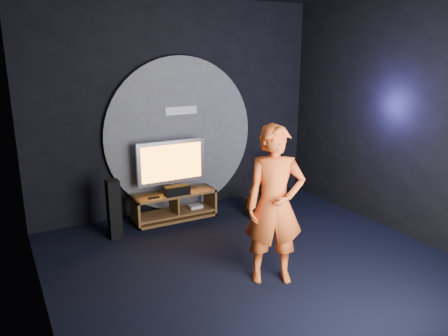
# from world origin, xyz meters

# --- Properties ---
(floor) EXTENTS (5.00, 5.00, 0.00)m
(floor) POSITION_xyz_m (0.00, 0.00, 0.00)
(floor) COLOR black
(floor) RESTS_ON ground
(back_wall) EXTENTS (5.00, 0.04, 3.50)m
(back_wall) POSITION_xyz_m (0.00, 2.50, 1.75)
(back_wall) COLOR black
(back_wall) RESTS_ON ground
(left_wall) EXTENTS (0.04, 5.00, 3.50)m
(left_wall) POSITION_xyz_m (-2.50, 0.00, 1.75)
(left_wall) COLOR black
(left_wall) RESTS_ON ground
(right_wall) EXTENTS (0.04, 5.00, 3.50)m
(right_wall) POSITION_xyz_m (2.50, 0.00, 1.75)
(right_wall) COLOR black
(right_wall) RESTS_ON ground
(wall_disc_panel) EXTENTS (2.60, 0.11, 2.60)m
(wall_disc_panel) POSITION_xyz_m (0.00, 2.44, 1.30)
(wall_disc_panel) COLOR #515156
(wall_disc_panel) RESTS_ON ground
(media_console) EXTENTS (1.35, 0.45, 0.45)m
(media_console) POSITION_xyz_m (-0.30, 2.05, 0.20)
(media_console) COLOR brown
(media_console) RESTS_ON ground
(tv) EXTENTS (1.14, 0.22, 0.85)m
(tv) POSITION_xyz_m (-0.31, 2.12, 0.91)
(tv) COLOR #ACACB3
(tv) RESTS_ON media_console
(center_speaker) EXTENTS (0.40, 0.15, 0.15)m
(center_speaker) POSITION_xyz_m (-0.31, 1.90, 0.53)
(center_speaker) COLOR black
(center_speaker) RESTS_ON media_console
(remote) EXTENTS (0.18, 0.05, 0.02)m
(remote) POSITION_xyz_m (-0.69, 1.93, 0.46)
(remote) COLOR black
(remote) RESTS_ON media_console
(tower_speaker_left) EXTENTS (0.18, 0.20, 0.88)m
(tower_speaker_left) POSITION_xyz_m (-1.36, 1.76, 0.44)
(tower_speaker_left) COLOR black
(tower_speaker_left) RESTS_ON ground
(tower_speaker_right) EXTENTS (0.18, 0.20, 0.88)m
(tower_speaker_right) POSITION_xyz_m (1.49, 1.76, 0.44)
(tower_speaker_right) COLOR black
(tower_speaker_right) RESTS_ON ground
(subwoofer) EXTENTS (0.29, 0.29, 0.32)m
(subwoofer) POSITION_xyz_m (0.92, 1.51, 0.16)
(subwoofer) COLOR black
(subwoofer) RESTS_ON ground
(player) EXTENTS (0.82, 0.70, 1.89)m
(player) POSITION_xyz_m (-0.01, -0.34, 0.95)
(player) COLOR #E3561F
(player) RESTS_ON ground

